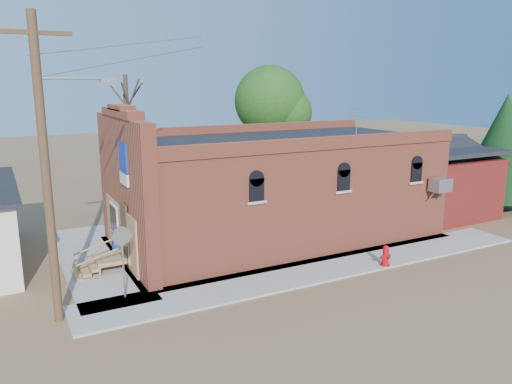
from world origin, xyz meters
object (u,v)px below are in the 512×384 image
brick_bar (272,188)px  trash_barrel (119,246)px  fire_hydrant (386,256)px  stop_sign (122,243)px  utility_pole (47,166)px

brick_bar → trash_barrel: (-6.94, 0.38, -1.81)m
brick_bar → fire_hydrant: 6.14m
fire_hydrant → stop_sign: (-9.71, 1.80, 1.49)m
brick_bar → trash_barrel: 7.19m
fire_hydrant → trash_barrel: bearing=144.4°
brick_bar → stop_sign: 8.55m
brick_bar → utility_pole: utility_pole is taller
fire_hydrant → trash_barrel: (-8.95, 5.88, 0.04)m
brick_bar → trash_barrel: bearing=176.9°
brick_bar → utility_pole: size_ratio=1.82×
brick_bar → stop_sign: size_ratio=6.67×
fire_hydrant → brick_bar: bearing=107.8°
utility_pole → stop_sign: 3.55m
utility_pole → trash_barrel: (2.84, 4.67, -4.24)m
brick_bar → stop_sign: brick_bar is taller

